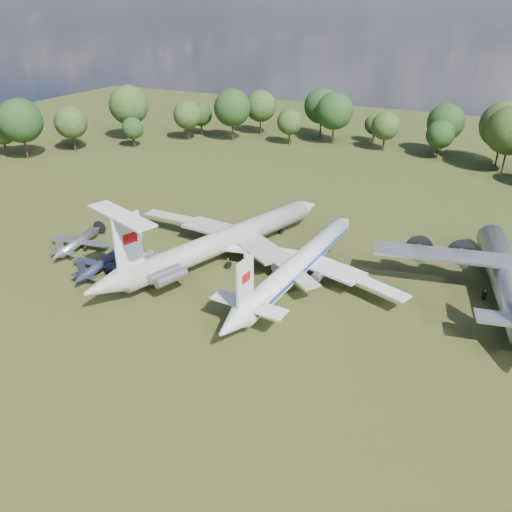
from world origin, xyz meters
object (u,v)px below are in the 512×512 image
at_px(il62_airliner, 225,244).
at_px(tu104_jet, 299,268).
at_px(an12_transport, 506,281).
at_px(small_prop_west, 101,266).
at_px(person_on_il62, 150,254).
at_px(small_prop_northwest, 79,244).

distance_m(il62_airliner, tu104_jet, 14.29).
xyz_separation_m(il62_airliner, an12_transport, (43.08, 7.25, 0.19)).
relative_size(an12_transport, small_prop_west, 3.03).
distance_m(il62_airliner, small_prop_west, 20.50).
bearing_deg(tu104_jet, person_on_il62, -142.88).
distance_m(il62_airliner, an12_transport, 43.68).
bearing_deg(person_on_il62, tu104_jet, -137.74).
distance_m(an12_transport, small_prop_west, 62.13).
height_order(tu104_jet, small_prop_northwest, tu104_jet).
height_order(small_prop_west, small_prop_northwest, small_prop_northwest).
distance_m(tu104_jet, small_prop_west, 31.98).
bearing_deg(small_prop_west, small_prop_northwest, 145.82).
height_order(il62_airliner, person_on_il62, person_on_il62).
bearing_deg(tu104_jet, an12_transport, 20.80).
xyz_separation_m(tu104_jet, small_prop_northwest, (-38.97, -7.01, -1.21)).
distance_m(small_prop_west, person_on_il62, 12.00).
height_order(il62_airliner, an12_transport, an12_transport).
relative_size(tu104_jet, small_prop_northwest, 3.08).
bearing_deg(person_on_il62, il62_airliner, -99.42).
relative_size(tu104_jet, person_on_il62, 29.81).
relative_size(il62_airliner, small_prop_northwest, 3.56).
bearing_deg(small_prop_west, il62_airliner, 33.32).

